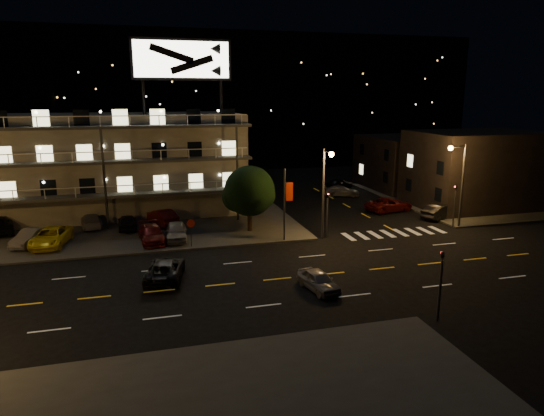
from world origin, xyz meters
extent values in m
plane|color=black|center=(0.00, 0.00, 0.00)|extent=(140.00, 140.00, 0.00)
cube|color=#383936|center=(-14.00, 20.00, 0.07)|extent=(44.00, 24.00, 0.15)
cube|color=#383936|center=(30.00, 20.00, 0.07)|extent=(16.00, 24.00, 0.15)
cube|color=gray|center=(-10.00, 24.00, 5.00)|extent=(28.00, 12.00, 10.00)
cube|color=gray|center=(-10.00, 24.00, 10.25)|extent=(28.00, 12.00, 0.50)
cube|color=#383936|center=(-10.00, 17.10, 3.15)|extent=(28.00, 1.80, 0.25)
cube|color=#383936|center=(-10.00, 17.10, 6.35)|extent=(28.00, 1.80, 0.25)
cube|color=#383936|center=(-10.00, 17.10, 9.55)|extent=(28.00, 1.80, 0.25)
cylinder|color=black|center=(-6.00, 22.00, 12.25)|extent=(0.36, 0.36, 3.50)
cylinder|color=black|center=(2.00, 22.00, 12.25)|extent=(0.36, 0.36, 3.50)
cube|color=black|center=(-2.00, 22.00, 16.00)|extent=(10.20, 0.50, 4.20)
cube|color=white|center=(-2.00, 21.70, 16.00)|extent=(9.60, 0.06, 3.60)
cube|color=black|center=(30.00, 16.00, 4.25)|extent=(14.00, 10.00, 8.50)
cube|color=black|center=(30.00, 28.00, 3.50)|extent=(14.00, 12.00, 7.00)
cube|color=black|center=(0.00, 70.00, 12.00)|extent=(120.00, 20.00, 24.00)
cylinder|color=#2D2D30|center=(8.50, 8.30, 4.00)|extent=(0.20, 0.20, 8.00)
cylinder|color=#2D2D30|center=(8.50, 7.50, 7.80)|extent=(0.12, 1.80, 0.12)
sphere|color=#FFA43F|center=(8.50, 6.70, 7.70)|extent=(0.44, 0.44, 0.44)
cylinder|color=#2D2D30|center=(22.50, 8.30, 4.00)|extent=(0.20, 0.20, 8.00)
cylinder|color=#2D2D30|center=(21.70, 8.30, 7.80)|extent=(1.80, 0.12, 0.12)
sphere|color=#FFA43F|center=(20.90, 8.30, 7.70)|extent=(0.44, 0.44, 0.44)
cylinder|color=#2D2D30|center=(9.00, 8.50, 1.80)|extent=(0.14, 0.14, 3.60)
imported|color=black|center=(9.00, 8.50, 4.10)|extent=(0.20, 0.16, 1.00)
sphere|color=#FF0C0C|center=(9.00, 8.38, 4.00)|extent=(0.14, 0.14, 0.14)
cylinder|color=#2D2D30|center=(9.00, -8.50, 1.80)|extent=(0.14, 0.14, 3.60)
imported|color=black|center=(9.00, -8.50, 4.10)|extent=(0.20, 0.16, 1.00)
sphere|color=#FF0C0C|center=(9.00, -8.38, 4.00)|extent=(0.14, 0.14, 0.14)
cylinder|color=#2D2D30|center=(22.00, 8.50, 1.80)|extent=(0.14, 0.14, 3.60)
imported|color=black|center=(22.00, 8.50, 4.10)|extent=(0.16, 0.20, 1.00)
sphere|color=#FF0C0C|center=(21.88, 8.50, 4.00)|extent=(0.14, 0.14, 0.14)
cylinder|color=#2D2D30|center=(5.00, 8.40, 3.20)|extent=(0.16, 0.16, 6.40)
cube|color=red|center=(5.45, 8.40, 4.40)|extent=(0.60, 0.04, 1.60)
cylinder|color=#2D2D30|center=(-3.00, 8.60, 1.10)|extent=(0.08, 0.08, 2.20)
cylinder|color=red|center=(-3.00, 8.55, 2.15)|extent=(0.91, 0.04, 0.91)
cylinder|color=black|center=(2.77, 12.09, 1.22)|extent=(0.45, 0.45, 2.14)
sphere|color=black|center=(2.77, 12.09, 3.90)|extent=(4.65, 4.65, 4.65)
sphere|color=black|center=(1.70, 12.45, 3.37)|extent=(2.86, 2.86, 2.86)
sphere|color=black|center=(3.75, 11.73, 3.54)|extent=(2.68, 2.68, 2.68)
imported|color=gray|center=(-16.00, 12.51, 0.83)|extent=(2.84, 4.34, 1.35)
imported|color=yellow|center=(-14.30, 11.96, 0.89)|extent=(3.27, 5.65, 1.48)
imported|color=#540E0C|center=(-6.13, 10.86, 0.85)|extent=(2.41, 4.97, 1.39)
imported|color=gray|center=(-4.04, 10.91, 0.90)|extent=(2.05, 4.50, 1.50)
imported|color=gray|center=(-11.56, 17.14, 0.80)|extent=(2.53, 4.75, 1.31)
imported|color=black|center=(-8.22, 15.53, 0.85)|extent=(1.86, 4.19, 1.40)
imported|color=#540E0C|center=(-4.98, 16.48, 0.90)|extent=(3.14, 4.82, 1.50)
imported|color=black|center=(22.81, 11.77, 0.76)|extent=(4.89, 3.18, 1.52)
imported|color=#540E0C|center=(19.35, 16.17, 0.75)|extent=(5.79, 3.51, 1.50)
imported|color=gray|center=(17.58, 25.22, 0.65)|extent=(4.83, 3.11, 1.30)
imported|color=black|center=(19.25, 29.88, 0.70)|extent=(4.40, 3.09, 1.39)
imported|color=gray|center=(4.07, -2.55, 0.64)|extent=(2.14, 3.99, 1.29)
imported|color=black|center=(-5.49, 2.08, 0.71)|extent=(3.29, 5.46, 1.42)
camera|label=1|loc=(-6.66, -30.37, 12.43)|focal=32.00mm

